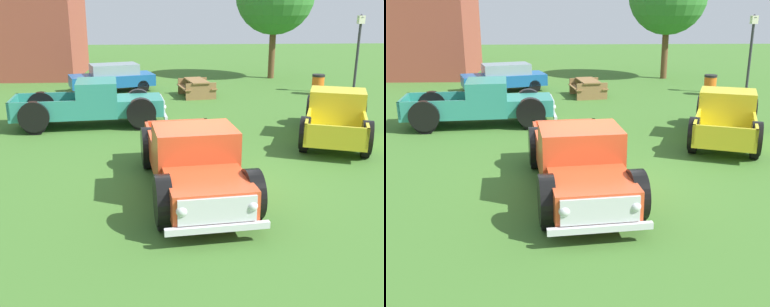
# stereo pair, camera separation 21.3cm
# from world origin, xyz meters

# --- Properties ---
(ground_plane) EXTENTS (80.00, 80.00, 0.00)m
(ground_plane) POSITION_xyz_m (0.00, 0.00, 0.00)
(ground_plane) COLOR #3D6B28
(pickup_truck_foreground) EXTENTS (2.53, 5.37, 1.59)m
(pickup_truck_foreground) POSITION_xyz_m (-0.27, -0.80, 0.76)
(pickup_truck_foreground) COLOR #D14723
(pickup_truck_foreground) RESTS_ON ground_plane
(pickup_truck_behind_left) EXTENTS (5.38, 2.52, 1.59)m
(pickup_truck_behind_left) POSITION_xyz_m (-3.18, 5.76, 0.76)
(pickup_truck_behind_left) COLOR #2D8475
(pickup_truck_behind_left) RESTS_ON ground_plane
(pickup_truck_behind_right) EXTENTS (3.39, 5.30, 1.53)m
(pickup_truck_behind_right) POSITION_xyz_m (4.59, 3.88, 0.73)
(pickup_truck_behind_right) COLOR yellow
(pickup_truck_behind_right) RESTS_ON ground_plane
(sedan_distant_a) EXTENTS (4.30, 2.76, 1.33)m
(sedan_distant_a) POSITION_xyz_m (-3.42, 12.42, 0.70)
(sedan_distant_a) COLOR #195699
(sedan_distant_a) RESTS_ON ground_plane
(lamp_post_near) EXTENTS (0.36, 0.36, 3.67)m
(lamp_post_near) POSITION_xyz_m (8.12, 11.08, 1.93)
(lamp_post_near) COLOR #2D2D33
(lamp_post_near) RESTS_ON ground_plane
(picnic_table) EXTENTS (1.78, 2.04, 0.78)m
(picnic_table) POSITION_xyz_m (0.58, 10.87, 0.49)
(picnic_table) COLOR olive
(picnic_table) RESTS_ON ground_plane
(trash_can) EXTENTS (0.59, 0.59, 0.95)m
(trash_can) POSITION_xyz_m (6.35, 11.03, 0.48)
(trash_can) COLOR orange
(trash_can) RESTS_ON ground_plane
(brick_pavilion) EXTENTS (5.34, 5.63, 4.74)m
(brick_pavilion) POSITION_xyz_m (-8.53, 18.04, 2.37)
(brick_pavilion) COLOR brown
(brick_pavilion) RESTS_ON ground_plane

